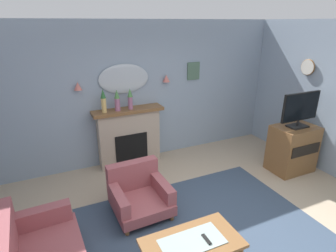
# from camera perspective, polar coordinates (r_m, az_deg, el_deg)

# --- Properties ---
(floor) EXTENTS (6.94, 6.30, 0.10)m
(floor) POSITION_cam_1_polar(r_m,az_deg,el_deg) (4.02, 8.72, -22.81)
(floor) COLOR tan
(floor) RESTS_ON ground
(wall_back) EXTENTS (6.94, 0.10, 2.76)m
(wall_back) POSITION_cam_1_polar(r_m,az_deg,el_deg) (5.51, -5.91, 6.82)
(wall_back) COLOR #8C9EB2
(wall_back) RESTS_ON ground
(patterned_rug) EXTENTS (3.20, 2.40, 0.01)m
(patterned_rug) POSITION_cam_1_polar(r_m,az_deg,el_deg) (4.10, 7.15, -20.56)
(patterned_rug) COLOR #38475B
(patterned_rug) RESTS_ON ground
(fireplace) EXTENTS (1.36, 0.36, 1.16)m
(fireplace) POSITION_cam_1_polar(r_m,az_deg,el_deg) (5.48, -8.08, -2.34)
(fireplace) COLOR tan
(fireplace) RESTS_ON ground
(mantel_vase_right) EXTENTS (0.10, 0.10, 0.43)m
(mantel_vase_right) POSITION_cam_1_polar(r_m,az_deg,el_deg) (5.08, -13.31, 5.21)
(mantel_vase_right) COLOR tan
(mantel_vase_right) RESTS_ON fireplace
(mantel_vase_centre) EXTENTS (0.10, 0.10, 0.40)m
(mantel_vase_centre) POSITION_cam_1_polar(r_m,az_deg,el_deg) (5.14, -10.56, 5.29)
(mantel_vase_centre) COLOR #9E6084
(mantel_vase_centre) RESTS_ON fireplace
(mantel_vase_left) EXTENTS (0.10, 0.10, 0.40)m
(mantel_vase_left) POSITION_cam_1_polar(r_m,az_deg,el_deg) (5.20, -7.90, 5.77)
(mantel_vase_left) COLOR #9E6084
(mantel_vase_left) RESTS_ON fireplace
(wall_mirror) EXTENTS (0.96, 0.06, 0.56)m
(wall_mirror) POSITION_cam_1_polar(r_m,az_deg,el_deg) (5.27, -9.16, 9.68)
(wall_mirror) COLOR #B2BCC6
(wall_sconce_left) EXTENTS (0.14, 0.14, 0.14)m
(wall_sconce_left) POSITION_cam_1_polar(r_m,az_deg,el_deg) (5.08, -18.30, 7.90)
(wall_sconce_left) COLOR #D17066
(wall_sconce_right) EXTENTS (0.14, 0.14, 0.14)m
(wall_sconce_right) POSITION_cam_1_polar(r_m,az_deg,el_deg) (5.52, -0.36, 9.91)
(wall_sconce_right) COLOR #D17066
(wall_clock) EXTENTS (0.04, 0.31, 0.31)m
(wall_clock) POSITION_cam_1_polar(r_m,az_deg,el_deg) (5.98, 27.14, 10.85)
(wall_clock) COLOR silver
(framed_picture) EXTENTS (0.28, 0.03, 0.36)m
(framed_picture) POSITION_cam_1_polar(r_m,az_deg,el_deg) (5.85, 5.32, 11.34)
(framed_picture) COLOR #4C6B56
(coffee_table) EXTENTS (1.10, 0.60, 0.45)m
(coffee_table) POSITION_cam_1_polar(r_m,az_deg,el_deg) (3.33, 5.03, -23.58)
(coffee_table) COLOR brown
(coffee_table) RESTS_ON ground
(tv_remote) EXTENTS (0.04, 0.16, 0.02)m
(tv_remote) POSITION_cam_1_polar(r_m,az_deg,el_deg) (3.31, 8.01, -22.38)
(tv_remote) COLOR black
(tv_remote) RESTS_ON coffee_table
(armchair_by_coffee_table) EXTENTS (0.84, 0.84, 0.71)m
(armchair_by_coffee_table) POSITION_cam_1_polar(r_m,az_deg,el_deg) (4.25, -6.16, -13.68)
(armchair_by_coffee_table) COLOR #934C51
(armchair_by_coffee_table) RESTS_ON ground
(tv_cabinet) EXTENTS (0.80, 0.57, 0.90)m
(tv_cabinet) POSITION_cam_1_polar(r_m,az_deg,el_deg) (5.74, 24.50, -4.30)
(tv_cabinet) COLOR brown
(tv_cabinet) RESTS_ON ground
(tv_flatscreen) EXTENTS (0.84, 0.24, 0.65)m
(tv_flatscreen) POSITION_cam_1_polar(r_m,az_deg,el_deg) (5.47, 25.90, 3.21)
(tv_flatscreen) COLOR black
(tv_flatscreen) RESTS_ON tv_cabinet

